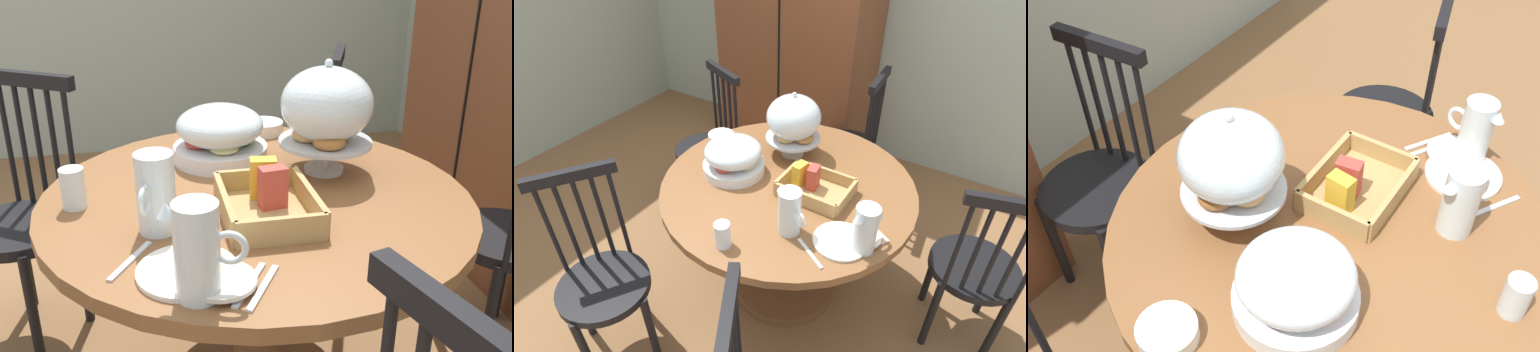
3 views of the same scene
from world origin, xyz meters
The scene contains 15 objects.
dining_table centered at (0.07, 0.15, 0.53)m, with size 1.20×1.20×0.74m.
windsor_chair_far_side centered at (0.94, 0.36, 0.45)m, with size 0.42×0.42×0.97m.
windsor_chair_host_seat centered at (0.02, 1.05, 0.45)m, with size 0.40×0.40×0.97m.
pastry_stand_with_dome centered at (-0.04, 0.39, 0.94)m, with size 0.28×0.28×0.34m.
fruit_platter_covered centered at (-0.20, 0.09, 0.83)m, with size 0.30×0.30×0.18m.
orange_juice_pitcher centered at (0.24, -0.13, 0.83)m, with size 0.17×0.09×0.20m.
milk_pitcher centered at (0.53, -0.06, 0.83)m, with size 0.09×0.17×0.20m.
cereal_basket centered at (0.20, 0.15, 0.77)m, with size 0.32×0.24×0.12m.
china_plate_large centered at (0.44, -0.08, 0.75)m, with size 0.22×0.22×0.01m, color white.
china_plate_small centered at (0.51, -0.01, 0.76)m, with size 0.15×0.15×0.01m, color white.
cereal_bowl centered at (-0.43, 0.28, 0.76)m, with size 0.14×0.14×0.04m, color white.
drinking_glass centered at (0.06, -0.34, 0.80)m, with size 0.06×0.06×0.11m, color silver.
table_knife centered at (0.52, 0.04, 0.74)m, with size 0.17×0.01×0.01m, color silver.
dinner_fork centered at (0.53, 0.07, 0.74)m, with size 0.17×0.01×0.01m, color silver.
soup_spoon centered at (0.37, -0.20, 0.74)m, with size 0.17×0.01×0.01m, color silver.
Camera 3 is at (-0.89, -0.33, 1.92)m, focal length 41.47 mm.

